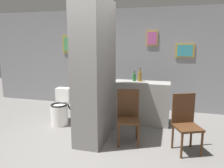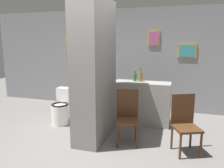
{
  "view_description": "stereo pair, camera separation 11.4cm",
  "coord_description": "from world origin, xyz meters",
  "views": [
    {
      "loc": [
        1.22,
        -3.06,
        1.75
      ],
      "look_at": [
        0.1,
        0.97,
        0.95
      ],
      "focal_mm": 35.0,
      "sensor_mm": 36.0,
      "label": 1
    },
    {
      "loc": [
        1.33,
        -3.03,
        1.75
      ],
      "look_at": [
        0.1,
        0.97,
        0.95
      ],
      "focal_mm": 35.0,
      "sensor_mm": 36.0,
      "label": 2
    }
  ],
  "objects": [
    {
      "name": "counter_shelf",
      "position": [
        0.61,
        1.53,
        0.46
      ],
      "size": [
        1.2,
        0.44,
        0.92
      ],
      "color": "gray",
      "rests_on": "ground_plane"
    },
    {
      "name": "bottle_tall",
      "position": [
        0.55,
        1.62,
        1.02
      ],
      "size": [
        0.09,
        0.09,
        0.29
      ],
      "color": "olive",
      "rests_on": "counter_shelf"
    },
    {
      "name": "ground_plane",
      "position": [
        0.0,
        0.0,
        0.0
      ],
      "size": [
        14.0,
        14.0,
        0.0
      ],
      "primitive_type": "plane",
      "color": "slate"
    },
    {
      "name": "toilet",
      "position": [
        -1.06,
        1.0,
        0.33
      ],
      "size": [
        0.36,
        0.52,
        0.76
      ],
      "color": "white",
      "rests_on": "ground_plane"
    },
    {
      "name": "chair_by_doorway",
      "position": [
        1.47,
        0.47,
        0.5
      ],
      "size": [
        0.51,
        0.51,
        0.94
      ],
      "rotation": [
        0.0,
        0.0,
        0.42
      ],
      "color": "#4C2D19",
      "rests_on": "ground_plane"
    },
    {
      "name": "chair_near_pillar",
      "position": [
        0.52,
        0.54,
        0.5
      ],
      "size": [
        0.46,
        0.46,
        0.94
      ],
      "rotation": [
        0.0,
        0.0,
        0.23
      ],
      "color": "#4C2D19",
      "rests_on": "ground_plane"
    },
    {
      "name": "wall_back",
      "position": [
        0.0,
        2.63,
        1.3
      ],
      "size": [
        8.0,
        0.09,
        2.6
      ],
      "color": "gray",
      "rests_on": "ground_plane"
    },
    {
      "name": "pillar_center",
      "position": [
        -0.1,
        0.57,
        1.3
      ],
      "size": [
        0.49,
        1.13,
        2.6
      ],
      "color": "gray",
      "rests_on": "ground_plane"
    },
    {
      "name": "bottle_short",
      "position": [
        0.43,
        1.6,
        1.0
      ],
      "size": [
        0.07,
        0.07,
        0.23
      ],
      "color": "#267233",
      "rests_on": "counter_shelf"
    },
    {
      "name": "bicycle",
      "position": [
        -0.5,
        1.69,
        0.33
      ],
      "size": [
        1.55,
        0.42,
        0.67
      ],
      "color": "black",
      "rests_on": "ground_plane"
    }
  ]
}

